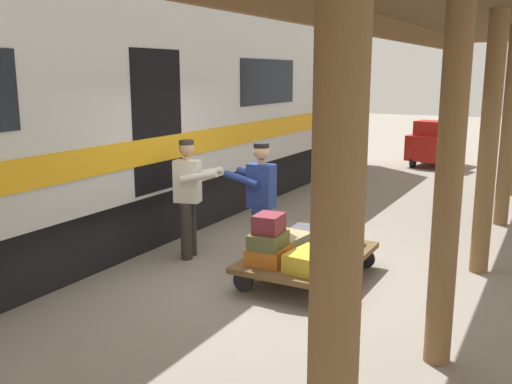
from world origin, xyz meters
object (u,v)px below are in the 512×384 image
at_px(suitcase_yellow_case, 313,261).
at_px(porter_by_door, 189,195).
at_px(suitcase_olive_duffel, 268,240).
at_px(baggage_tug, 434,144).
at_px(suitcase_slate_roller, 304,234).
at_px(suitcase_tan_vintage, 287,243).
at_px(luggage_cart, 308,258).
at_px(suitcase_teal_softside, 330,251).
at_px(train_car, 80,110).
at_px(suitcase_orange_carryall, 269,255).
at_px(porter_in_overalls, 260,200).
at_px(suitcase_burgundy_valise, 269,223).
at_px(suitcase_cream_canvas, 344,241).

relative_size(suitcase_yellow_case, porter_by_door, 0.36).
distance_m(suitcase_olive_duffel, baggage_tug, 10.69).
height_order(suitcase_slate_roller, suitcase_tan_vintage, suitcase_tan_vintage).
distance_m(luggage_cart, suitcase_yellow_case, 0.62).
bearing_deg(luggage_cart, suitcase_tan_vintage, 0.00).
xyz_separation_m(suitcase_teal_softside, suitcase_tan_vintage, (0.59, 0.00, 0.02)).
relative_size(train_car, suitcase_yellow_case, 31.82).
bearing_deg(baggage_tug, suitcase_teal_softside, 94.33).
xyz_separation_m(suitcase_orange_carryall, porter_in_overalls, (0.52, -0.74, 0.49)).
relative_size(suitcase_teal_softside, suitcase_slate_roller, 0.95).
xyz_separation_m(suitcase_burgundy_valise, porter_by_door, (1.57, -0.57, 0.09)).
bearing_deg(suitcase_cream_canvas, suitcase_orange_carryall, 60.83).
height_order(luggage_cart, suitcase_olive_duffel, suitcase_olive_duffel).
xyz_separation_m(suitcase_teal_softside, porter_in_overalls, (1.11, -0.22, 0.50)).
bearing_deg(suitcase_teal_softside, baggage_tug, -85.67).
height_order(suitcase_tan_vintage, porter_by_door, porter_by_door).
distance_m(porter_by_door, baggage_tug, 10.21).
relative_size(suitcase_teal_softside, suitcase_yellow_case, 0.83).
height_order(luggage_cart, suitcase_cream_canvas, suitcase_cream_canvas).
distance_m(suitcase_slate_roller, suitcase_olive_duffel, 1.10).
xyz_separation_m(suitcase_teal_softside, suitcase_cream_canvas, (0.00, -0.53, -0.01)).
bearing_deg(porter_in_overalls, baggage_tug, -91.99).
bearing_deg(suitcase_burgundy_valise, suitcase_olive_duffel, 46.32).
relative_size(train_car, suitcase_slate_roller, 36.43).
bearing_deg(suitcase_orange_carryall, baggage_tug, -89.04).
xyz_separation_m(train_car, porter_by_door, (-1.97, -0.04, -1.14)).
distance_m(suitcase_tan_vintage, baggage_tug, 10.14).
bearing_deg(suitcase_olive_duffel, luggage_cart, -117.85).
xyz_separation_m(suitcase_yellow_case, suitcase_slate_roller, (0.59, -1.05, -0.02)).
xyz_separation_m(suitcase_tan_vintage, suitcase_orange_carryall, (0.00, 0.53, -0.01)).
xyz_separation_m(train_car, suitcase_olive_duffel, (-3.54, 0.53, -1.43)).
bearing_deg(suitcase_olive_duffel, porter_in_overalls, -55.79).
height_order(suitcase_teal_softside, suitcase_slate_roller, suitcase_slate_roller).
distance_m(suitcase_yellow_case, suitcase_tan_vintage, 0.79).
bearing_deg(suitcase_slate_roller, train_car, 8.81).
bearing_deg(baggage_tug, suitcase_slate_roller, 91.06).
relative_size(train_car, suitcase_cream_canvas, 33.94).
relative_size(luggage_cart, suitcase_cream_canvas, 3.33).
relative_size(train_car, suitcase_tan_vintage, 31.41).
bearing_deg(luggage_cart, suitcase_slate_roller, -60.83).
relative_size(suitcase_cream_canvas, porter_by_door, 0.34).
height_order(train_car, porter_in_overalls, train_car).
height_order(luggage_cart, suitcase_teal_softside, suitcase_teal_softside).
bearing_deg(suitcase_burgundy_valise, porter_in_overalls, -55.32).
height_order(suitcase_cream_canvas, suitcase_olive_duffel, suitcase_olive_duffel).
bearing_deg(porter_by_door, luggage_cart, 179.32).
distance_m(suitcase_teal_softside, porter_in_overalls, 1.24).
distance_m(train_car, suitcase_yellow_case, 4.46).
bearing_deg(porter_by_door, train_car, 1.24).
bearing_deg(porter_in_overalls, suitcase_slate_roller, -149.20).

